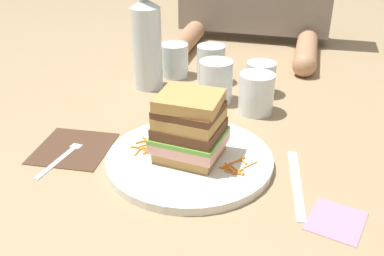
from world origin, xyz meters
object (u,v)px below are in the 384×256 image
Objects in this scene: fork at (66,152)px; empty_tumbler_1 at (261,78)px; juice_glass at (256,95)px; main_plate at (188,159)px; empty_tumbler_0 at (216,81)px; sandwich at (188,127)px; napkin_dark at (74,148)px; napkin_pink at (336,221)px; empty_tumbler_2 at (174,60)px; water_bottle at (147,43)px; empty_tumbler_3 at (211,64)px; knife at (297,185)px.

empty_tumbler_1 is at bearing 50.34° from fork.
main_plate is at bearing -110.15° from juice_glass.
empty_tumbler_0 is (0.21, 0.30, 0.04)m from fork.
main_plate is at bearing -126.43° from sandwich.
napkin_dark is 0.36m from empty_tumbler_0.
napkin_pink is at bearing -20.76° from sandwich.
sandwich is 0.43m from empty_tumbler_2.
sandwich is at bearing 53.57° from main_plate.
empty_tumbler_1 is (0.09, 0.07, -0.01)m from empty_tumbler_0.
empty_tumbler_0 is at bearing 54.94° from fork.
sandwich reaches higher than main_plate.
water_bottle is at bearing 167.91° from empty_tumbler_0.
juice_glass is 0.10m from empty_tumbler_0.
empty_tumbler_0 is at bearing 159.61° from juice_glass.
water_bottle reaches higher than napkin_pink.
empty_tumbler_2 is at bearing 110.20° from sandwich.
water_bottle is 2.61× the size of empty_tumbler_0.
fork is 1.78× the size of empty_tumbler_3.
water_bottle is 0.19m from empty_tumbler_0.
water_bottle is 0.17m from empty_tumbler_3.
juice_glass is 1.04× the size of empty_tumbler_2.
napkin_pink is at bearing -54.60° from empty_tumbler_0.
empty_tumbler_1 is at bearing 111.20° from napkin_pink.
main_plate is 0.35m from empty_tumbler_1.
empty_tumbler_0 is at bearing -42.60° from empty_tumbler_2.
empty_tumbler_3 reaches higher than fork.
juice_glass is at bearing 69.85° from main_plate.
napkin_dark is at bearing -141.40° from juice_glass.
main_plate is at bearing 159.31° from napkin_pink.
napkin_pink is at bearing -51.11° from empty_tumbler_2.
sandwich is 0.39m from empty_tumbler_3.
knife is (0.41, -0.01, 0.00)m from napkin_dark.
napkin_dark and napkin_pink have the same top height.
empty_tumbler_2 reaches higher than main_plate.
main_plate is 3.48× the size of empty_tumbler_2.
fork is at bearing -125.06° from empty_tumbler_0.
water_bottle is 2.94× the size of empty_tumbler_2.
empty_tumbler_0 is (-0.10, 0.04, 0.01)m from juice_glass.
empty_tumbler_3 is (0.17, 0.39, 0.05)m from napkin_dark.
sandwich is 0.21m from knife.
water_bottle reaches higher than fork.
empty_tumbler_0 is (0.21, 0.28, 0.05)m from napkin_dark.
water_bottle is at bearing 120.91° from sandwich.
empty_tumbler_2 is (-0.23, 0.06, 0.00)m from empty_tumbler_1.
empty_tumbler_3 reaches higher than napkin_pink.
sandwich is (0.00, 0.00, 0.06)m from main_plate.
empty_tumbler_3 is 0.57m from napkin_pink.
fork is 1.90× the size of juice_glass.
juice_glass is at bearing 112.09° from knife.
empty_tumbler_3 is (0.14, 0.07, -0.07)m from water_bottle.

